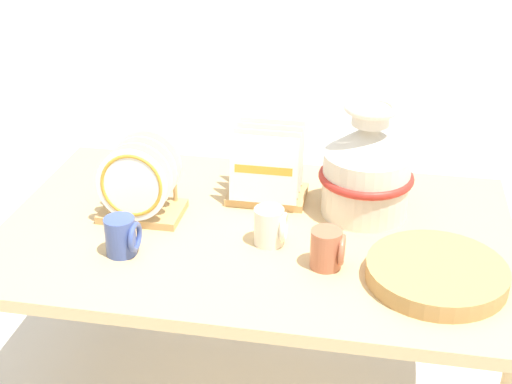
{
  "coord_description": "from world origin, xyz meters",
  "views": [
    {
      "loc": [
        0.3,
        -1.64,
        1.58
      ],
      "look_at": [
        0.0,
        0.0,
        0.72
      ],
      "focal_mm": 50.0,
      "sensor_mm": 36.0,
      "label": 1
    }
  ],
  "objects_px": {
    "mug_cobalt_glaze": "(122,236)",
    "dish_rack_round_plates": "(140,189)",
    "mug_terracotta_glaze": "(328,249)",
    "dish_rack_square_plates": "(269,175)",
    "ceramic_vase": "(367,167)",
    "mug_cream_glaze": "(271,226)",
    "wicker_charger_stack": "(436,273)"
  },
  "relations": [
    {
      "from": "ceramic_vase",
      "to": "mug_cobalt_glaze",
      "type": "relative_size",
      "value": 3.21
    },
    {
      "from": "ceramic_vase",
      "to": "wicker_charger_stack",
      "type": "height_order",
      "value": "ceramic_vase"
    },
    {
      "from": "dish_rack_round_plates",
      "to": "mug_cream_glaze",
      "type": "height_order",
      "value": "dish_rack_round_plates"
    },
    {
      "from": "mug_cream_glaze",
      "to": "mug_cobalt_glaze",
      "type": "distance_m",
      "value": 0.38
    },
    {
      "from": "mug_cobalt_glaze",
      "to": "mug_cream_glaze",
      "type": "bearing_deg",
      "value": 18.04
    },
    {
      "from": "ceramic_vase",
      "to": "mug_cream_glaze",
      "type": "height_order",
      "value": "ceramic_vase"
    },
    {
      "from": "dish_rack_round_plates",
      "to": "mug_terracotta_glaze",
      "type": "distance_m",
      "value": 0.56
    },
    {
      "from": "mug_terracotta_glaze",
      "to": "wicker_charger_stack",
      "type": "bearing_deg",
      "value": -3.63
    },
    {
      "from": "ceramic_vase",
      "to": "mug_terracotta_glaze",
      "type": "height_order",
      "value": "ceramic_vase"
    },
    {
      "from": "dish_rack_round_plates",
      "to": "mug_terracotta_glaze",
      "type": "relative_size",
      "value": 2.22
    },
    {
      "from": "dish_rack_round_plates",
      "to": "dish_rack_square_plates",
      "type": "bearing_deg",
      "value": 27.73
    },
    {
      "from": "mug_terracotta_glaze",
      "to": "mug_cream_glaze",
      "type": "bearing_deg",
      "value": 152.04
    },
    {
      "from": "ceramic_vase",
      "to": "mug_cobalt_glaze",
      "type": "height_order",
      "value": "ceramic_vase"
    },
    {
      "from": "dish_rack_round_plates",
      "to": "mug_cobalt_glaze",
      "type": "height_order",
      "value": "dish_rack_round_plates"
    },
    {
      "from": "mug_cobalt_glaze",
      "to": "ceramic_vase",
      "type": "bearing_deg",
      "value": 29.27
    },
    {
      "from": "mug_terracotta_glaze",
      "to": "dish_rack_square_plates",
      "type": "bearing_deg",
      "value": 121.39
    },
    {
      "from": "dish_rack_round_plates",
      "to": "mug_terracotta_glaze",
      "type": "xyz_separation_m",
      "value": [
        0.53,
        -0.16,
        -0.03
      ]
    },
    {
      "from": "dish_rack_round_plates",
      "to": "dish_rack_square_plates",
      "type": "height_order",
      "value": "dish_rack_round_plates"
    },
    {
      "from": "mug_cream_glaze",
      "to": "mug_terracotta_glaze",
      "type": "relative_size",
      "value": 1.0
    },
    {
      "from": "wicker_charger_stack",
      "to": "mug_cream_glaze",
      "type": "bearing_deg",
      "value": 166.64
    },
    {
      "from": "wicker_charger_stack",
      "to": "dish_rack_square_plates",
      "type": "bearing_deg",
      "value": 143.07
    },
    {
      "from": "mug_cream_glaze",
      "to": "mug_terracotta_glaze",
      "type": "distance_m",
      "value": 0.18
    },
    {
      "from": "mug_cobalt_glaze",
      "to": "mug_terracotta_glaze",
      "type": "bearing_deg",
      "value": 3.86
    },
    {
      "from": "dish_rack_round_plates",
      "to": "mug_cream_glaze",
      "type": "bearing_deg",
      "value": -11.5
    },
    {
      "from": "ceramic_vase",
      "to": "mug_terracotta_glaze",
      "type": "xyz_separation_m",
      "value": [
        -0.07,
        -0.29,
        -0.09
      ]
    },
    {
      "from": "ceramic_vase",
      "to": "mug_terracotta_glaze",
      "type": "distance_m",
      "value": 0.32
    },
    {
      "from": "mug_cobalt_glaze",
      "to": "wicker_charger_stack",
      "type": "bearing_deg",
      "value": 1.34
    },
    {
      "from": "mug_cobalt_glaze",
      "to": "dish_rack_round_plates",
      "type": "bearing_deg",
      "value": 95.13
    },
    {
      "from": "ceramic_vase",
      "to": "mug_terracotta_glaze",
      "type": "relative_size",
      "value": 3.21
    },
    {
      "from": "mug_cream_glaze",
      "to": "mug_cobalt_glaze",
      "type": "bearing_deg",
      "value": -161.96
    },
    {
      "from": "ceramic_vase",
      "to": "mug_cobalt_glaze",
      "type": "xyz_separation_m",
      "value": [
        -0.59,
        -0.33,
        -0.09
      ]
    },
    {
      "from": "dish_rack_square_plates",
      "to": "mug_terracotta_glaze",
      "type": "bearing_deg",
      "value": -58.61
    }
  ]
}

